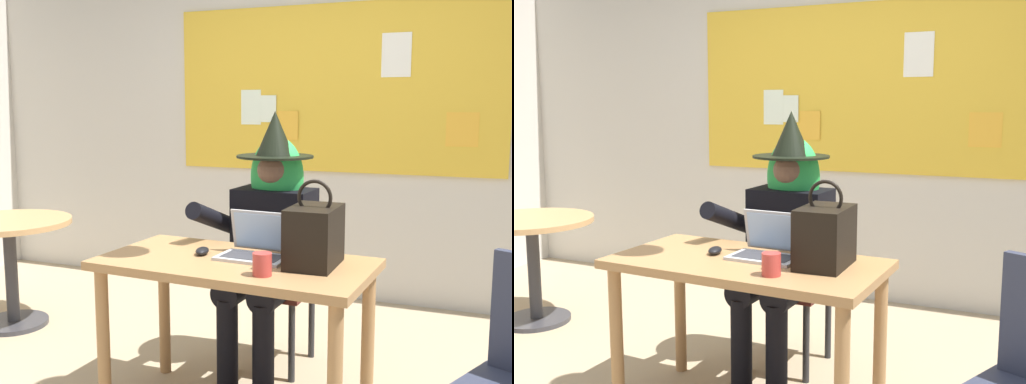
{
  "view_description": "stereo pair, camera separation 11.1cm",
  "coord_description": "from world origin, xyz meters",
  "views": [
    {
      "loc": [
        1.1,
        -2.43,
        1.43
      ],
      "look_at": [
        0.03,
        0.29,
        1.01
      ],
      "focal_mm": 42.35,
      "sensor_mm": 36.0,
      "label": 1
    },
    {
      "loc": [
        1.21,
        -2.39,
        1.43
      ],
      "look_at": [
        0.03,
        0.29,
        1.01
      ],
      "focal_mm": 42.35,
      "sensor_mm": 36.0,
      "label": 2
    }
  ],
  "objects": [
    {
      "name": "desk_main",
      "position": [
        0.04,
        -0.01,
        0.63
      ],
      "size": [
        1.26,
        0.69,
        0.74
      ],
      "rotation": [
        0.0,
        0.0,
        -0.05
      ],
      "color": "#A37547",
      "rests_on": "ground"
    },
    {
      "name": "side_table_round",
      "position": [
        -1.78,
        0.52,
        0.52
      ],
      "size": [
        0.79,
        0.79,
        0.71
      ],
      "color": "tan",
      "rests_on": "ground"
    },
    {
      "name": "person_costumed",
      "position": [
        0.01,
        0.54,
        0.8
      ],
      "size": [
        0.61,
        0.68,
        1.4
      ],
      "rotation": [
        0.0,
        0.0,
        -1.62
      ],
      "color": "black",
      "rests_on": "ground"
    },
    {
      "name": "laptop",
      "position": [
        0.11,
        0.08,
        0.79
      ],
      "size": [
        0.33,
        0.26,
        0.2
      ],
      "rotation": [
        0.0,
        0.0,
        -0.06
      ],
      "color": "#B7B7BC",
      "rests_on": "desk_main"
    },
    {
      "name": "wall_back_bulletin",
      "position": [
        0.0,
        1.91,
        1.33
      ],
      "size": [
        6.04,
        2.1,
        2.63
      ],
      "color": "beige",
      "rests_on": "ground"
    },
    {
      "name": "computer_mouse",
      "position": [
        -0.14,
        0.03,
        0.76
      ],
      "size": [
        0.08,
        0.11,
        0.03
      ],
      "primitive_type": "ellipsoid",
      "rotation": [
        0.0,
        0.0,
        0.23
      ],
      "color": "black",
      "rests_on": "desk_main"
    },
    {
      "name": "handbag",
      "position": [
        0.4,
        0.03,
        0.88
      ],
      "size": [
        0.2,
        0.3,
        0.38
      ],
      "rotation": [
        0.0,
        0.0,
        0.02
      ],
      "color": "black",
      "rests_on": "desk_main"
    },
    {
      "name": "coffee_mug",
      "position": [
        0.25,
        -0.2,
        0.79
      ],
      "size": [
        0.08,
        0.08,
        0.09
      ],
      "primitive_type": "cylinder",
      "color": "#B23833",
      "rests_on": "desk_main"
    },
    {
      "name": "chair_at_desk",
      "position": [
        0.01,
        0.66,
        0.52
      ],
      "size": [
        0.43,
        0.43,
        0.92
      ],
      "rotation": [
        0.0,
        0.0,
        -1.59
      ],
      "color": "#4C1E19",
      "rests_on": "ground"
    }
  ]
}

